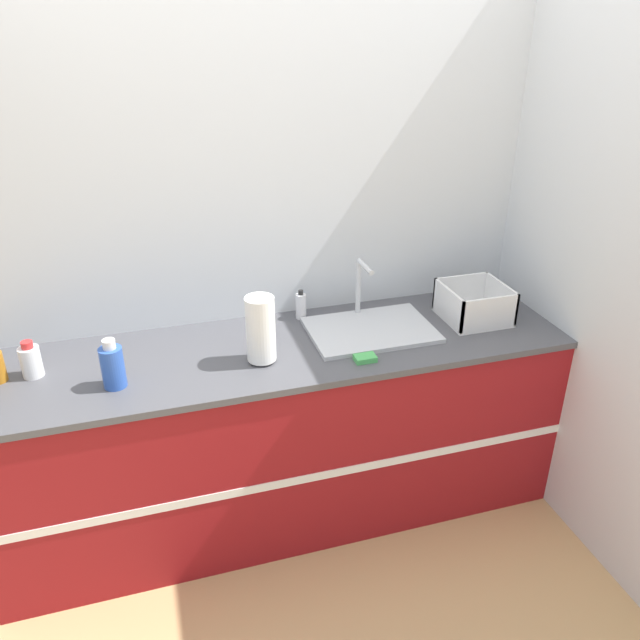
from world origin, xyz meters
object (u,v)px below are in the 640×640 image
object	(u,v)px
sink	(370,327)
bottle_white_spray	(31,361)
paper_towel_roll	(261,330)
soap_dispenser	(301,306)
bottle_blue	(113,366)
dish_rack	(474,306)

from	to	relation	value
sink	bottle_white_spray	bearing A→B (deg)	178.87
paper_towel_roll	bottle_white_spray	distance (m)	0.92
bottle_white_spray	soap_dispenser	size ratio (longest dim) A/B	1.08
bottle_blue	bottle_white_spray	distance (m)	0.36
paper_towel_roll	bottle_white_spray	bearing A→B (deg)	170.66
paper_towel_roll	bottle_blue	distance (m)	0.59
sink	dish_rack	size ratio (longest dim) A/B	1.95
paper_towel_roll	sink	bearing A→B (deg)	12.81
sink	paper_towel_roll	bearing A→B (deg)	-167.19
dish_rack	paper_towel_roll	bearing A→B (deg)	-174.36
dish_rack	bottle_white_spray	world-z (taller)	dish_rack
sink	bottle_blue	distance (m)	1.13
bottle_blue	paper_towel_roll	bearing A→B (deg)	2.47
sink	bottle_blue	xyz separation A→B (m)	(-1.12, -0.15, 0.07)
paper_towel_roll	bottle_white_spray	size ratio (longest dim) A/B	1.87
bottle_white_spray	paper_towel_roll	bearing A→B (deg)	-9.34
dish_rack	bottle_white_spray	size ratio (longest dim) A/B	1.85
paper_towel_roll	bottle_blue	xyz separation A→B (m)	(-0.59, -0.03, -0.06)
sink	paper_towel_roll	size ratio (longest dim) A/B	1.93
bottle_blue	soap_dispenser	size ratio (longest dim) A/B	1.42
dish_rack	soap_dispenser	bearing A→B (deg)	162.81
paper_towel_roll	dish_rack	world-z (taller)	paper_towel_roll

